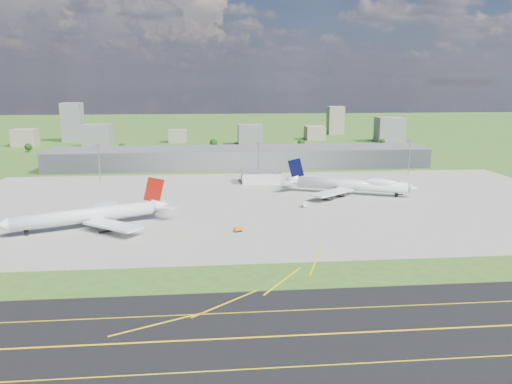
{
  "coord_description": "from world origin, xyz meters",
  "views": [
    {
      "loc": [
        -24.38,
        -231.64,
        67.09
      ],
      "look_at": [
        0.18,
        29.67,
        9.0
      ],
      "focal_mm": 35.0,
      "sensor_mm": 36.0,
      "label": 1
    }
  ],
  "objects": [
    {
      "name": "tree_far_e",
      "position": [
        160.0,
        285.0,
        4.53
      ],
      "size": [
        6.3,
        6.3,
        7.7
      ],
      "color": "#382314",
      "rests_on": "ground"
    },
    {
      "name": "van_white_near",
      "position": [
        27.22,
        29.46,
        1.27
      ],
      "size": [
        3.24,
        5.27,
        2.51
      ],
      "rotation": [
        0.0,
        0.0,
        1.34
      ],
      "color": "white",
      "rests_on": "ground"
    },
    {
      "name": "bldg_c",
      "position": [
        20.0,
        310.0,
        11.0
      ],
      "size": [
        26.0,
        20.0,
        22.0
      ],
      "primitive_type": "cube",
      "color": "slate",
      "rests_on": "ground"
    },
    {
      "name": "bldg_far_w",
      "position": [
        -220.0,
        320.0,
        9.0
      ],
      "size": [
        24.0,
        20.0,
        18.0
      ],
      "primitive_type": "cube",
      "color": "gray",
      "rests_on": "ground"
    },
    {
      "name": "mast_east",
      "position": [
        120.0,
        115.0,
        17.71
      ],
      "size": [
        3.5,
        2.0,
        25.9
      ],
      "color": "gray",
      "rests_on": "ground"
    },
    {
      "name": "taxiway",
      "position": [
        0.0,
        -110.0,
        0.03
      ],
      "size": [
        1400.0,
        60.0,
        0.06
      ],
      "primitive_type": "cube",
      "color": "black",
      "rests_on": "ground"
    },
    {
      "name": "ground",
      "position": [
        0.0,
        150.0,
        0.0
      ],
      "size": [
        1400.0,
        1400.0,
        0.0
      ],
      "primitive_type": "plane",
      "color": "#385A1C",
      "rests_on": "ground"
    },
    {
      "name": "airliner_red_twin",
      "position": [
        -80.36,
        0.95,
        5.75
      ],
      "size": [
        74.81,
        56.51,
        21.57
      ],
      "rotation": [
        0.0,
        0.0,
        3.54
      ],
      "color": "white",
      "rests_on": "ground"
    },
    {
      "name": "tree_c",
      "position": [
        -20.0,
        280.0,
        5.84
      ],
      "size": [
        8.1,
        8.1,
        9.9
      ],
      "color": "#382314",
      "rests_on": "ground"
    },
    {
      "name": "bldg_w",
      "position": [
        -140.0,
        300.0,
        12.0
      ],
      "size": [
        28.0,
        22.0,
        24.0
      ],
      "primitive_type": "cube",
      "color": "slate",
      "rests_on": "ground"
    },
    {
      "name": "tree_e",
      "position": [
        70.0,
        275.0,
        5.51
      ],
      "size": [
        7.65,
        7.65,
        9.35
      ],
      "color": "#382314",
      "rests_on": "ground"
    },
    {
      "name": "bldg_tall_e",
      "position": [
        140.0,
        410.0,
        18.0
      ],
      "size": [
        20.0,
        18.0,
        36.0
      ],
      "primitive_type": "cube",
      "color": "gray",
      "rests_on": "ground"
    },
    {
      "name": "ops_building",
      "position": [
        10.0,
        100.0,
        4.0
      ],
      "size": [
        26.0,
        16.0,
        8.0
      ],
      "primitive_type": "cube",
      "color": "silver",
      "rests_on": "ground"
    },
    {
      "name": "terminal",
      "position": [
        0.0,
        165.0,
        7.5
      ],
      "size": [
        300.0,
        42.0,
        15.0
      ],
      "primitive_type": "cube",
      "color": "slate",
      "rests_on": "ground"
    },
    {
      "name": "apron",
      "position": [
        10.0,
        40.0,
        0.04
      ],
      "size": [
        360.0,
        190.0,
        0.08
      ],
      "primitive_type": "cube",
      "color": "gray",
      "rests_on": "ground"
    },
    {
      "name": "airliner_blue_quad",
      "position": [
        61.24,
        58.44,
        5.81
      ],
      "size": [
        76.59,
        58.34,
        20.92
      ],
      "rotation": [
        0.0,
        0.0,
        -0.38
      ],
      "color": "white",
      "rests_on": "ground"
    },
    {
      "name": "van_white_far",
      "position": [
        90.17,
        54.35,
        1.15
      ],
      "size": [
        4.57,
        2.65,
        2.27
      ],
      "rotation": [
        0.0,
        0.0,
        0.15
      ],
      "color": "silver",
      "rests_on": "ground"
    },
    {
      "name": "bldg_ce",
      "position": [
        100.0,
        350.0,
        8.0
      ],
      "size": [
        22.0,
        24.0,
        16.0
      ],
      "primitive_type": "cube",
      "color": "gray",
      "rests_on": "ground"
    },
    {
      "name": "tree_far_w",
      "position": [
        -200.0,
        270.0,
        5.18
      ],
      "size": [
        7.2,
        7.2,
        8.8
      ],
      "color": "#382314",
      "rests_on": "ground"
    },
    {
      "name": "mast_west",
      "position": [
        -100.0,
        115.0,
        17.71
      ],
      "size": [
        3.5,
        2.0,
        25.9
      ],
      "color": "gray",
      "rests_on": "ground"
    },
    {
      "name": "bldg_cw",
      "position": [
        -60.0,
        340.0,
        7.0
      ],
      "size": [
        20.0,
        18.0,
        14.0
      ],
      "primitive_type": "cube",
      "color": "gray",
      "rests_on": "ground"
    },
    {
      "name": "tug_yellow",
      "position": [
        -12.02,
        -12.96,
        0.96
      ],
      "size": [
        4.31,
        3.43,
        1.86
      ],
      "rotation": [
        0.0,
        0.0,
        0.39
      ],
      "color": "orange",
      "rests_on": "ground"
    },
    {
      "name": "bldg_e",
      "position": [
        180.0,
        320.0,
        14.0
      ],
      "size": [
        30.0,
        22.0,
        28.0
      ],
      "primitive_type": "cube",
      "color": "slate",
      "rests_on": "ground"
    },
    {
      "name": "tree_w",
      "position": [
        -110.0,
        265.0,
        4.86
      ],
      "size": [
        6.75,
        6.75,
        8.25
      ],
      "color": "#382314",
      "rests_on": "ground"
    },
    {
      "name": "bldg_tall_w",
      "position": [
        -180.0,
        360.0,
        22.0
      ],
      "size": [
        22.0,
        20.0,
        44.0
      ],
      "primitive_type": "cube",
      "color": "slate",
      "rests_on": "ground"
    },
    {
      "name": "mast_center",
      "position": [
        10.0,
        115.0,
        17.71
      ],
      "size": [
        3.5,
        2.0,
        25.9
      ],
      "color": "gray",
      "rests_on": "ground"
    }
  ]
}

